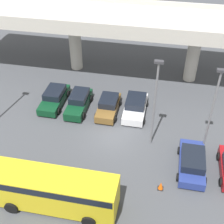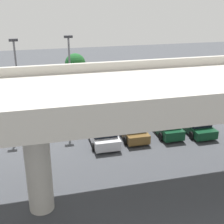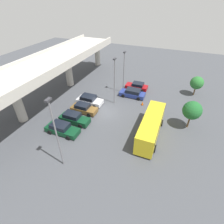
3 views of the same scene
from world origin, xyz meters
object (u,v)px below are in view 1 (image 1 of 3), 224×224
parked_car_2 (108,106)px  traffic_cone (161,186)px  parked_car_1 (79,102)px  shuttle_bus (53,189)px  parked_car_0 (54,97)px  lamp_post_near_aisle (155,99)px  parked_car_3 (135,106)px  parked_car_4 (192,162)px  lamp_post_by_overpass (213,107)px

parked_car_2 → traffic_cone: parked_car_2 is taller
parked_car_1 → shuttle_bus: size_ratio=0.52×
parked_car_0 → lamp_post_near_aisle: (10.18, -3.92, 4.03)m
parked_car_0 → parked_car_3: bearing=90.4°
shuttle_bus → lamp_post_near_aisle: (6.03, 7.72, 2.98)m
parked_car_4 → parked_car_3: bearing=40.5°
parked_car_0 → lamp_post_near_aisle: lamp_post_near_aisle is taller
parked_car_4 → lamp_post_near_aisle: lamp_post_near_aisle is taller
parked_car_1 → lamp_post_near_aisle: size_ratio=0.58×
parked_car_3 → lamp_post_near_aisle: (1.93, -3.97, 3.99)m
lamp_post_near_aisle → lamp_post_by_overpass: lamp_post_near_aisle is taller
parked_car_1 → lamp_post_near_aisle: bearing=64.4°
parked_car_4 → parked_car_2: bearing=53.2°
lamp_post_near_aisle → traffic_cone: size_ratio=11.58×
parked_car_4 → traffic_cone: size_ratio=6.77×
parked_car_2 → lamp_post_near_aisle: (4.53, -3.64, 4.03)m
parked_car_2 → traffic_cone: (5.76, -8.48, -0.38)m
shuttle_bus → lamp_post_by_overpass: 13.22m
shuttle_bus → parked_car_4: bearing=29.6°
parked_car_1 → parked_car_2: 2.99m
traffic_cone → shuttle_bus: bearing=-158.4°
lamp_post_near_aisle → shuttle_bus: bearing=-128.0°
shuttle_bus → lamp_post_by_overpass: (10.42, 7.59, 2.90)m
parked_car_0 → parked_car_1: (2.66, -0.32, 0.05)m
parked_car_0 → shuttle_bus: bearing=19.6°
traffic_cone → parked_car_4: bearing=48.2°
parked_car_1 → lamp_post_near_aisle: 9.24m
parked_car_3 → parked_car_2: bearing=-82.7°
parked_car_3 → shuttle_bus: size_ratio=0.51×
parked_car_1 → parked_car_4: bearing=61.6°
parked_car_0 → parked_car_2: 5.65m
parked_car_1 → lamp_post_by_overpass: lamp_post_by_overpass is taller
parked_car_0 → parked_car_4: bearing=65.4°
parked_car_0 → parked_car_3: parked_car_3 is taller
parked_car_2 → parked_car_0: bearing=-92.9°
traffic_cone → lamp_post_by_overpass: bearing=56.1°
parked_car_3 → lamp_post_near_aisle: bearing=25.9°
parked_car_0 → parked_car_4: 15.01m
parked_car_3 → lamp_post_near_aisle: lamp_post_near_aisle is taller
lamp_post_near_aisle → lamp_post_by_overpass: bearing=-1.6°
parked_car_3 → traffic_cone: (3.15, -8.82, -0.42)m
traffic_cone → parked_car_0: bearing=142.5°
parked_car_4 → traffic_cone: (-2.24, -2.51, -0.40)m
parked_car_4 → lamp_post_by_overpass: lamp_post_by_overpass is taller
shuttle_bus → lamp_post_near_aisle: size_ratio=1.10×
parked_car_0 → traffic_cone: size_ratio=6.97×
shuttle_bus → parked_car_1: bearing=97.5°
parked_car_0 → shuttle_bus: (4.15, -11.64, 1.05)m
shuttle_bus → parked_car_3: bearing=70.7°
lamp_post_near_aisle → parked_car_4: bearing=-34.0°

